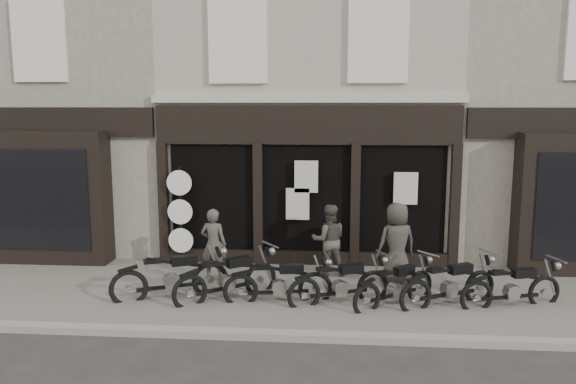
# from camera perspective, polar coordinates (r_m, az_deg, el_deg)

# --- Properties ---
(ground_plane) EXTENTS (90.00, 90.00, 0.00)m
(ground_plane) POSITION_cam_1_polar(r_m,az_deg,el_deg) (10.92, 1.11, -12.14)
(ground_plane) COLOR #2D2B28
(ground_plane) RESTS_ON ground
(pavement) EXTENTS (30.00, 4.20, 0.12)m
(pavement) POSITION_cam_1_polar(r_m,az_deg,el_deg) (11.74, 1.38, -10.29)
(pavement) COLOR #68635B
(pavement) RESTS_ON ground_plane
(kerb) EXTENTS (30.00, 0.25, 0.13)m
(kerb) POSITION_cam_1_polar(r_m,az_deg,el_deg) (9.74, 0.67, -14.42)
(kerb) COLOR gray
(kerb) RESTS_ON ground_plane
(central_building) EXTENTS (7.30, 6.22, 8.34)m
(central_building) POSITION_cam_1_polar(r_m,az_deg,el_deg) (16.14, 2.42, 9.46)
(central_building) COLOR #A59D8D
(central_building) RESTS_ON ground
(neighbour_left) EXTENTS (5.60, 6.73, 8.34)m
(neighbour_left) POSITION_cam_1_polar(r_m,az_deg,el_deg) (17.51, -19.11, 8.81)
(neighbour_left) COLOR #9E9586
(neighbour_left) RESTS_ON ground
(neighbour_right) EXTENTS (5.60, 6.73, 8.34)m
(neighbour_right) POSITION_cam_1_polar(r_m,az_deg,el_deg) (17.07, 24.49, 8.51)
(neighbour_right) COLOR #9E9586
(neighbour_right) RESTS_ON ground
(motorcycle_0) EXTENTS (2.21, 1.26, 1.13)m
(motorcycle_0) POSITION_cam_1_polar(r_m,az_deg,el_deg) (11.55, -11.71, -8.78)
(motorcycle_0) COLOR black
(motorcycle_0) RESTS_ON ground
(motorcycle_1) EXTENTS (1.96, 1.59, 1.09)m
(motorcycle_1) POSITION_cam_1_polar(r_m,az_deg,el_deg) (11.33, -6.15, -9.07)
(motorcycle_1) COLOR black
(motorcycle_1) RESTS_ON ground
(motorcycle_2) EXTENTS (2.13, 0.70, 1.03)m
(motorcycle_2) POSITION_cam_1_polar(r_m,az_deg,el_deg) (11.09, -0.86, -9.57)
(motorcycle_2) COLOR black
(motorcycle_2) RESTS_ON ground
(motorcycle_3) EXTENTS (2.00, 1.11, 1.02)m
(motorcycle_3) POSITION_cam_1_polar(r_m,az_deg,el_deg) (11.09, 5.33, -9.61)
(motorcycle_3) COLOR black
(motorcycle_3) RESTS_ON ground
(motorcycle_4) EXTENTS (1.74, 1.48, 0.99)m
(motorcycle_4) POSITION_cam_1_polar(r_m,az_deg,el_deg) (11.16, 10.85, -9.68)
(motorcycle_4) COLOR black
(motorcycle_4) RESTS_ON ground
(motorcycle_5) EXTENTS (2.03, 1.27, 1.06)m
(motorcycle_5) POSITION_cam_1_polar(r_m,az_deg,el_deg) (11.36, 16.09, -9.40)
(motorcycle_5) COLOR black
(motorcycle_5) RESTS_ON ground
(motorcycle_6) EXTENTS (2.05, 0.88, 1.01)m
(motorcycle_6) POSITION_cam_1_polar(r_m,az_deg,el_deg) (11.66, 21.81, -9.34)
(motorcycle_6) COLOR black
(motorcycle_6) RESTS_ON ground
(man_left) EXTENTS (0.63, 0.47, 1.58)m
(man_left) POSITION_cam_1_polar(r_m,az_deg,el_deg) (12.35, -7.57, -5.29)
(man_left) COLOR #49423C
(man_left) RESTS_ON pavement
(man_centre) EXTENTS (0.84, 0.69, 1.61)m
(man_centre) POSITION_cam_1_polar(r_m,az_deg,el_deg) (12.61, 4.18, -4.87)
(man_centre) COLOR #49443B
(man_centre) RESTS_ON pavement
(man_right) EXTENTS (1.00, 0.81, 1.76)m
(man_right) POSITION_cam_1_polar(r_m,az_deg,el_deg) (12.18, 10.98, -5.15)
(man_right) COLOR #3A3630
(man_right) RESTS_ON pavement
(advert_sign_post) EXTENTS (0.60, 0.39, 2.47)m
(advert_sign_post) POSITION_cam_1_polar(r_m,az_deg,el_deg) (13.63, -10.86, -2.77)
(advert_sign_post) COLOR black
(advert_sign_post) RESTS_ON ground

